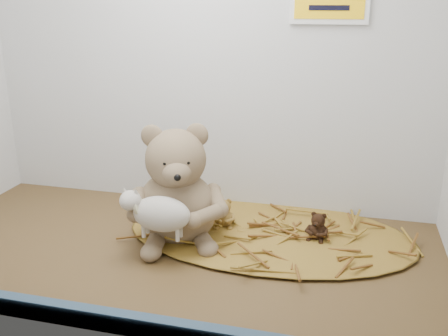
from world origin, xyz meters
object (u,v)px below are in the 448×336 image
(toy_lamb, at_px, (161,214))
(mini_teddy_tan, at_px, (224,211))
(mini_teddy_brown, at_px, (318,225))
(main_teddy, at_px, (176,184))

(toy_lamb, distance_m, mini_teddy_tan, 0.21)
(toy_lamb, relative_size, mini_teddy_tan, 2.33)
(toy_lamb, distance_m, mini_teddy_brown, 0.36)
(main_teddy, xyz_separation_m, toy_lamb, (-0.00, -0.10, -0.03))
(main_teddy, relative_size, mini_teddy_brown, 4.22)
(mini_teddy_tan, relative_size, mini_teddy_brown, 1.08)
(main_teddy, height_order, mini_teddy_tan, main_teddy)
(toy_lamb, bearing_deg, main_teddy, 90.00)
(toy_lamb, height_order, mini_teddy_brown, toy_lamb)
(main_teddy, bearing_deg, toy_lamb, -111.41)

